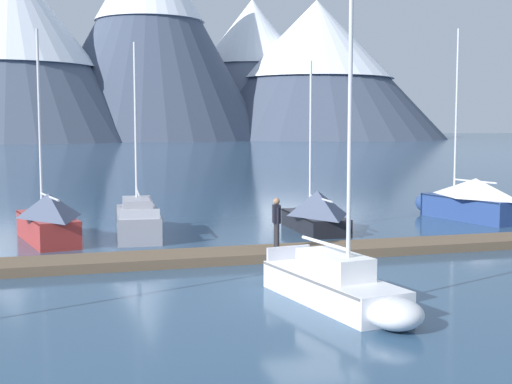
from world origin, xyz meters
The scene contains 12 objects.
ground_plane centered at (0.00, 0.00, 0.00)m, with size 700.00×700.00×0.00m, color #2D4C6B.
mountain_shoulder_ridge centered at (-20.04, 193.01, 27.69)m, with size 75.81×75.81×51.47m.
mountain_east_summit centered at (19.61, 201.11, 33.91)m, with size 71.29×71.29×64.67m.
mountain_rear_spur centered at (57.30, 221.08, 25.25)m, with size 71.13×71.13×47.89m.
mountain_north_horn centered at (75.34, 205.99, 24.59)m, with size 86.49×86.49×45.88m.
dock centered at (0.00, 4.00, 0.15)m, with size 26.93×2.52×0.30m.
sailboat_second_berth centered at (-7.27, 9.51, 0.88)m, with size 2.68×5.88×7.99m.
sailboat_mid_dock_port centered at (-3.79, 10.14, 0.63)m, with size 1.96×6.05×7.62m.
sailboat_mid_dock_starboard centered at (-0.22, -2.48, 0.52)m, with size 2.31×5.66×8.73m.
sailboat_far_berth centered at (3.42, 9.34, 0.80)m, with size 1.93×5.30×7.04m.
sailboat_end_of_dock centered at (11.41, 10.70, 0.94)m, with size 2.66×6.07×8.83m.
person_on_dock centered at (0.14, 3.93, 1.26)m, with size 0.26×0.59×1.69m.
Camera 1 is at (-6.53, -17.99, 4.34)m, focal length 49.39 mm.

